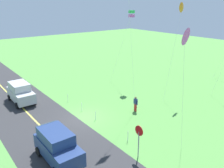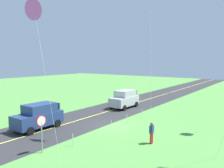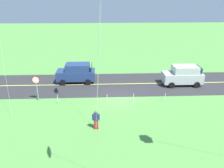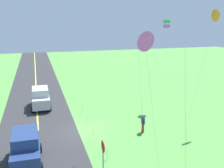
% 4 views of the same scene
% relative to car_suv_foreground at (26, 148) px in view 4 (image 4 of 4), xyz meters
% --- Properties ---
extents(ground_plane, '(120.00, 120.00, 0.10)m').
position_rel_car_suv_foreground_xyz_m(ground_plane, '(-4.49, 4.84, -1.20)').
color(ground_plane, '#549342').
extents(asphalt_road, '(120.00, 7.00, 0.00)m').
position_rel_car_suv_foreground_xyz_m(asphalt_road, '(-4.49, 0.84, -1.15)').
color(asphalt_road, '#2D2D30').
rests_on(asphalt_road, ground).
extents(road_centre_stripe, '(120.00, 0.16, 0.00)m').
position_rel_car_suv_foreground_xyz_m(road_centre_stripe, '(-4.49, 0.84, -1.15)').
color(road_centre_stripe, '#E5E04C').
rests_on(road_centre_stripe, asphalt_road).
extents(car_suv_foreground, '(4.40, 2.12, 2.24)m').
position_rel_car_suv_foreground_xyz_m(car_suv_foreground, '(0.00, 0.00, 0.00)').
color(car_suv_foreground, navy).
rests_on(car_suv_foreground, ground).
extents(car_parked_west_near, '(4.40, 2.12, 2.24)m').
position_rel_car_suv_foreground_xyz_m(car_parked_west_near, '(-12.19, 1.31, 0.00)').
color(car_parked_west_near, '#B7B7BC').
rests_on(car_parked_west_near, ground).
extents(stop_sign, '(0.76, 0.08, 2.56)m').
position_rel_car_suv_foreground_xyz_m(stop_sign, '(3.27, 4.74, 0.65)').
color(stop_sign, gray).
rests_on(stop_sign, ground).
extents(person_adult_near, '(0.58, 0.22, 1.60)m').
position_rel_car_suv_foreground_xyz_m(person_adult_near, '(-2.52, 9.87, -0.29)').
color(person_adult_near, red).
rests_on(person_adult_near, ground).
extents(kite_blue_mid, '(0.67, 2.07, 9.32)m').
position_rel_car_suv_foreground_xyz_m(kite_blue_mid, '(4.92, 6.65, 7.58)').
color(kite_blue_mid, silver).
rests_on(kite_blue_mid, ground).
extents(kite_pink_drift, '(0.76, 3.19, 10.76)m').
position_rel_car_suv_foreground_xyz_m(kite_pink_drift, '(-3.10, 16.92, 9.01)').
color(kite_pink_drift, silver).
rests_on(kite_pink_drift, ground).
extents(kite_cyan_top, '(2.63, 1.95, 9.78)m').
position_rel_car_suv_foreground_xyz_m(kite_cyan_top, '(-9.58, 15.40, 8.16)').
color(kite_cyan_top, silver).
rests_on(kite_cyan_top, ground).
extents(fence_post_0, '(0.05, 0.05, 0.90)m').
position_rel_car_suv_foreground_xyz_m(fence_post_0, '(-9.08, 5.54, -0.70)').
color(fence_post_0, silver).
rests_on(fence_post_0, ground).
extents(fence_post_1, '(0.05, 0.05, 0.90)m').
position_rel_car_suv_foreground_xyz_m(fence_post_1, '(-6.01, 5.54, -0.70)').
color(fence_post_1, silver).
rests_on(fence_post_1, ground).
extents(fence_post_2, '(0.05, 0.05, 0.90)m').
position_rel_car_suv_foreground_xyz_m(fence_post_2, '(-3.46, 5.54, -0.70)').
color(fence_post_2, silver).
rests_on(fence_post_2, ground).
extents(fence_post_3, '(0.05, 0.05, 0.90)m').
position_rel_car_suv_foreground_xyz_m(fence_post_3, '(1.23, 5.54, -0.70)').
color(fence_post_3, silver).
rests_on(fence_post_3, ground).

